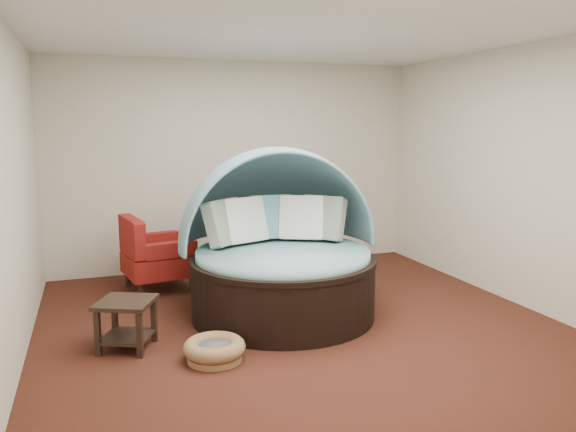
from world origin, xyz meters
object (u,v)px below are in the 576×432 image
object	(u,v)px
pet_basket	(215,349)
side_table	(126,317)
canopy_daybed	(280,237)
red_armchair	(154,256)

from	to	relation	value
pet_basket	side_table	bearing A→B (deg)	143.13
pet_basket	side_table	size ratio (longest dim) A/B	0.97
canopy_daybed	red_armchair	xyz separation A→B (m)	(-1.16, 1.26, -0.40)
canopy_daybed	side_table	xyz separation A→B (m)	(-1.59, -0.48, -0.52)
canopy_daybed	red_armchair	world-z (taller)	canopy_daybed
pet_basket	red_armchair	bearing A→B (deg)	96.35
canopy_daybed	red_armchair	distance (m)	1.76
red_armchair	side_table	distance (m)	1.80
red_armchair	side_table	size ratio (longest dim) A/B	1.46
side_table	canopy_daybed	bearing A→B (deg)	16.75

